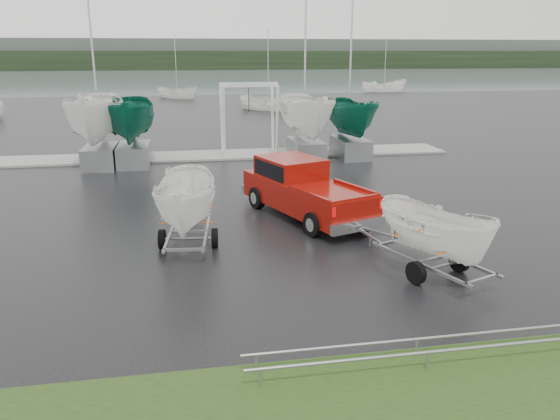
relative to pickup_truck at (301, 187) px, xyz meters
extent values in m
plane|color=black|center=(-3.82, -0.64, -1.05)|extent=(120.00, 120.00, 0.00)
plane|color=gray|center=(-3.82, 99.36, -1.06)|extent=(300.00, 300.00, 0.00)
cube|color=#989893|center=(-3.82, 12.36, -1.00)|extent=(30.00, 3.00, 0.12)
cube|color=black|center=(-3.82, 169.36, 1.95)|extent=(300.00, 8.00, 6.00)
cube|color=#4C5651|center=(-3.82, 177.36, 3.95)|extent=(300.00, 6.00, 10.00)
cube|color=maroon|center=(0.11, -0.31, -0.24)|extent=(3.98, 6.28, 0.97)
cube|color=maroon|center=(-0.26, 0.70, 0.53)|extent=(2.59, 2.87, 0.87)
cube|color=black|center=(-0.26, 0.70, 0.58)|extent=(2.53, 2.64, 0.56)
cube|color=silver|center=(1.16, -3.14, -0.54)|extent=(2.00, 0.89, 0.36)
cylinder|color=black|center=(-1.47, 1.18, -0.65)|extent=(0.57, 0.87, 0.82)
cylinder|color=black|center=(0.35, 1.85, -0.65)|extent=(0.57, 0.87, 0.82)
cylinder|color=black|center=(-0.12, -2.47, -0.65)|extent=(0.57, 0.87, 0.82)
cylinder|color=black|center=(1.70, -1.79, -0.65)|extent=(0.57, 0.87, 0.82)
cube|color=gray|center=(1.76, -6.33, -0.60)|extent=(1.33, 3.40, 0.08)
cube|color=gray|center=(2.79, -5.95, -0.60)|extent=(1.33, 3.40, 0.08)
cylinder|color=gray|center=(2.35, -6.33, -0.75)|extent=(1.53, 0.63, 0.08)
cylinder|color=black|center=(1.60, -6.60, -0.75)|extent=(0.38, 0.63, 0.60)
cylinder|color=black|center=(3.10, -6.05, -0.75)|extent=(0.38, 0.63, 0.60)
imported|color=white|center=(2.28, -6.14, 1.37)|extent=(1.89, 1.91, 3.88)
cube|color=#FF6608|center=(2.00, -5.39, -0.05)|extent=(1.47, 0.58, 0.03)
cube|color=#FF6608|center=(2.55, -6.89, -0.05)|extent=(1.47, 0.58, 0.03)
cube|color=gray|center=(-4.68, -2.58, -0.60)|extent=(0.46, 3.59, 0.08)
cube|color=gray|center=(-3.58, -2.69, -0.60)|extent=(0.46, 3.59, 0.08)
cylinder|color=gray|center=(-4.15, -2.84, -0.75)|extent=(1.60, 0.25, 0.08)
cylinder|color=black|center=(-4.95, -2.75, -0.75)|extent=(0.24, 0.62, 0.60)
cylinder|color=black|center=(-3.35, -2.92, -0.75)|extent=(0.24, 0.62, 0.60)
imported|color=white|center=(-4.13, -2.64, 1.80)|extent=(1.96, 2.00, 4.73)
cube|color=#FF6608|center=(-4.04, -1.84, -0.05)|extent=(1.55, 0.21, 0.03)
cube|color=#FF6608|center=(-4.21, -3.43, -0.05)|extent=(1.55, 0.21, 0.03)
cylinder|color=silver|center=(-1.87, 11.56, 0.95)|extent=(0.16, 0.58, 3.99)
cylinder|color=silver|center=(-1.87, 13.16, 0.95)|extent=(0.16, 0.58, 3.99)
cylinder|color=silver|center=(1.13, 11.56, 0.95)|extent=(0.16, 0.58, 3.99)
cylinder|color=silver|center=(1.13, 13.16, 0.95)|extent=(0.16, 0.58, 3.99)
cube|color=silver|center=(-0.37, 12.36, 2.95)|extent=(3.30, 0.25, 0.25)
cube|color=gray|center=(-8.41, 10.36, -0.50)|extent=(1.60, 3.20, 1.10)
imported|color=white|center=(-8.41, 10.36, 3.65)|extent=(2.71, 2.78, 7.20)
cylinder|color=#B2B2B7|center=(-8.41, 10.86, 6.33)|extent=(0.10, 0.10, 7.00)
cube|color=gray|center=(-6.73, 10.56, -0.50)|extent=(1.60, 3.20, 1.10)
imported|color=#0D5F49|center=(-6.73, 10.56, 3.32)|extent=(2.46, 2.53, 6.54)
cube|color=gray|center=(2.54, 10.36, -0.50)|extent=(1.60, 3.20, 1.10)
imported|color=white|center=(2.54, 10.36, 3.41)|extent=(2.53, 2.60, 6.73)
cylinder|color=#B2B2B7|center=(2.54, 10.86, 6.15)|extent=(0.10, 0.10, 7.00)
cube|color=gray|center=(5.18, 10.66, -0.50)|extent=(1.60, 3.20, 1.10)
imported|color=#0D5F49|center=(5.18, 10.66, 3.00)|extent=(2.23, 2.28, 5.92)
cylinder|color=#B2B2B7|center=(5.18, 11.16, 5.83)|extent=(0.10, 0.10, 7.00)
cylinder|color=gray|center=(0.18, -10.39, -0.70)|extent=(7.00, 0.06, 0.06)
cylinder|color=gray|center=(0.18, -9.89, -0.70)|extent=(7.00, 0.06, 0.06)
imported|color=white|center=(-4.52, 53.70, -1.05)|extent=(3.33, 3.32, 6.18)
cylinder|color=#B2B2B7|center=(-4.52, 53.70, 2.95)|extent=(0.08, 0.08, 8.00)
imported|color=white|center=(4.69, 37.23, -1.05)|extent=(3.65, 3.64, 6.79)
cylinder|color=#B2B2B7|center=(4.69, 37.23, 2.95)|extent=(0.08, 0.08, 8.00)
imported|color=white|center=(25.97, 60.60, -1.05)|extent=(2.86, 2.79, 7.02)
cylinder|color=#B2B2B7|center=(25.97, 60.60, 2.95)|extent=(0.08, 0.08, 8.00)
camera|label=1|loc=(-4.18, -18.85, 4.75)|focal=35.00mm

